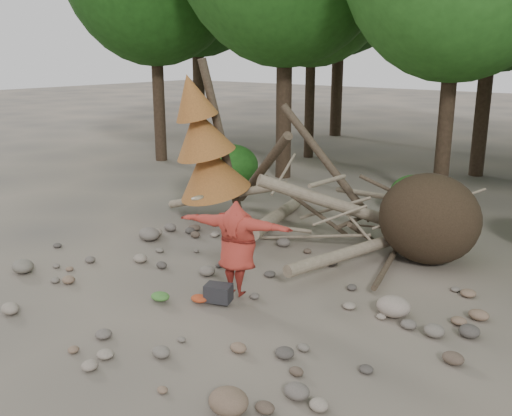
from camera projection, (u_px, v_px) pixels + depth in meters
The scene contains 13 objects.
ground at pixel (206, 295), 10.86m from camera, with size 120.00×120.00×0.00m, color #514C44.
deadfall_pile at pixel (402, 216), 12.61m from camera, with size 8.55×5.24×3.30m.
dead_conifer at pixel (205, 146), 14.71m from camera, with size 2.06×2.16×4.35m.
bush_left at pixel (232, 166), 19.40m from camera, with size 1.80×1.80×1.44m, color #1D5215.
bush_mid at pixel (414, 195), 16.14m from camera, with size 1.40×1.40×1.12m, color #28681E.
frisbee_thrower at pixel (237, 248), 10.48m from camera, with size 2.76×1.21×1.81m.
backpack at pixel (218, 296), 10.43m from camera, with size 0.48×0.32×0.32m, color black.
cloth_green at pixel (160, 299), 10.51m from camera, with size 0.37×0.31×0.14m, color #3C712D.
cloth_orange at pixel (199, 301), 10.45m from camera, with size 0.34×0.27×0.12m, color #9E391B.
boulder_front_left at pixel (23, 266), 11.91m from camera, with size 0.48×0.43×0.29m, color #6C655A.
boulder_front_right at pixel (229, 401), 7.29m from camera, with size 0.54×0.49×0.32m, color brown.
boulder_mid_right at pixel (394, 306), 9.95m from camera, with size 0.60×0.54×0.36m, color gray.
boulder_mid_left at pixel (149, 234), 13.95m from camera, with size 0.54×0.48×0.32m, color #696158.
Camera 1 is at (6.97, -7.28, 4.49)m, focal length 40.00 mm.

